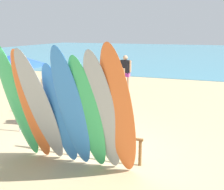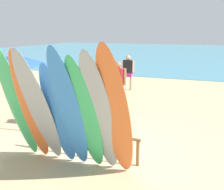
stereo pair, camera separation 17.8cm
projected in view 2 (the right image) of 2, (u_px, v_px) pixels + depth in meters
ground at (177, 72)px, 19.12m from camera, size 60.00×60.00×0.00m
ocean_water at (198, 53)px, 34.66m from camera, size 60.00×40.00×0.02m
surfboard_rack at (83, 136)px, 6.32m from camera, size 2.71×0.07×0.62m
surfboard_green_0 at (17, 103)px, 5.90m from camera, size 0.60×1.02×2.64m
surfboard_orange_1 at (30, 108)px, 5.75m from camera, size 0.55×1.05×2.53m
surfboard_grey_2 at (39, 110)px, 5.59m from camera, size 0.61×1.24×2.56m
surfboard_blue_3 at (59, 116)px, 5.60m from camera, size 0.59×0.93×2.28m
surfboard_blue_4 at (69, 112)px, 5.30m from camera, size 0.53×1.21×2.62m
surfboard_green_5 at (85, 117)px, 5.27m from camera, size 0.59×1.13×2.46m
surfboard_grey_6 at (100, 116)px, 5.15m from camera, size 0.58×1.21×2.56m
surfboard_orange_7 at (116, 115)px, 5.00m from camera, size 0.62×1.16×2.68m
beachgoer_near_rack at (128, 70)px, 13.31m from camera, size 0.62×0.28×1.67m
beachgoer_by_water at (52, 93)px, 8.40m from camera, size 0.44×0.60×1.70m
beachgoer_strolling at (118, 82)px, 10.05m from camera, size 0.66×0.28×1.75m
beach_chair_red at (35, 101)px, 9.71m from camera, size 0.60×0.76×0.82m
beach_umbrella at (15, 60)px, 7.58m from camera, size 1.75×1.75×2.20m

